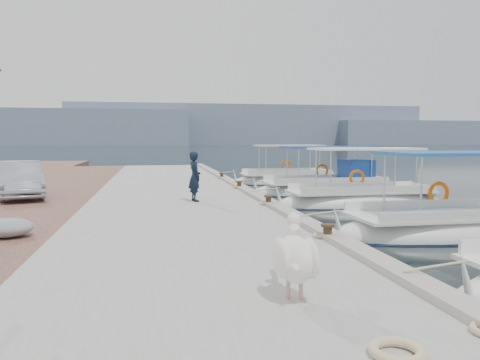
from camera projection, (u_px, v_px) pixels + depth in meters
name	position (u px, v px, depth m)	size (l,w,h in m)	color
ground	(293.00, 230.00, 13.14)	(400.00, 400.00, 0.00)	black
concrete_quay	(177.00, 201.00, 17.47)	(6.00, 40.00, 0.50)	gray
quay_curb	(250.00, 191.00, 17.95)	(0.44, 40.00, 0.12)	gray
cobblestone_strip	(35.00, 205.00, 16.55)	(4.00, 40.00, 0.50)	brown
distant_hills	(226.00, 128.00, 215.21)	(330.00, 60.00, 18.00)	slate
fishing_caique_b	(453.00, 230.00, 12.50)	(6.86, 2.47, 2.83)	silver
fishing_caique_c	(360.00, 202.00, 18.06)	(6.83, 2.11, 2.83)	silver
fishing_caique_d	(327.00, 189.00, 22.07)	(7.00, 2.49, 2.83)	silver
fishing_caique_e	(286.00, 181.00, 27.14)	(6.31, 2.30, 2.83)	silver
mooring_bollards	(268.00, 200.00, 14.48)	(0.28, 20.28, 0.33)	black
pelican	(295.00, 256.00, 6.02)	(0.66, 1.39, 1.07)	tan
fisherman	(195.00, 177.00, 15.49)	(0.60, 0.40, 1.65)	black
parked_car	(20.00, 179.00, 16.46)	(1.36, 3.91, 1.29)	#ADB3C6
tarp_bundle	(6.00, 228.00, 9.84)	(1.10, 0.90, 0.40)	gray
rope_coil	(397.00, 351.00, 4.44)	(0.54, 0.54, 0.10)	#C6B284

